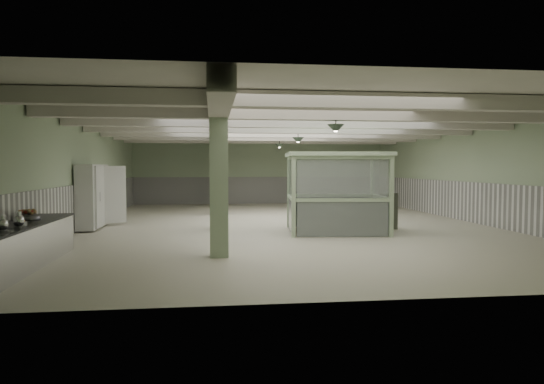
{
  "coord_description": "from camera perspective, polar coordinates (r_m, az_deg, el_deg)",
  "views": [
    {
      "loc": [
        -2.64,
        -17.17,
        2.08
      ],
      "look_at": [
        -0.83,
        -2.42,
        1.3
      ],
      "focal_mm": 32.0,
      "sensor_mm": 36.0,
      "label": 1
    }
  ],
  "objects": [
    {
      "name": "orange_bowl",
      "position": [
        10.79,
        -27.43,
        -3.4
      ],
      "size": [
        0.25,
        0.25,
        0.08
      ],
      "primitive_type": "cylinder",
      "rotation": [
        0.0,
        0.0,
        -0.17
      ],
      "color": "#B2B2B7",
      "rests_on": "prep_counter"
    },
    {
      "name": "wainscot_right",
      "position": [
        19.73,
        22.19,
        -1.09
      ],
      "size": [
        0.05,
        19.9,
        1.5
      ],
      "primitive_type": "cube",
      "color": "white",
      "rests_on": "floor"
    },
    {
      "name": "beam_b",
      "position": [
        12.53,
        5.27,
        9.13
      ],
      "size": [
        13.9,
        0.35,
        0.32
      ],
      "primitive_type": "cube",
      "color": "beige",
      "rests_on": "ceiling"
    },
    {
      "name": "floor",
      "position": [
        17.5,
        1.73,
        -3.83
      ],
      "size": [
        20.0,
        20.0,
        0.0
      ],
      "primitive_type": "plane",
      "color": "silver",
      "rests_on": "ground"
    },
    {
      "name": "wall_front",
      "position": [
        7.65,
        13.2,
        0.83
      ],
      "size": [
        14.0,
        0.02,
        3.6
      ],
      "primitive_type": "cube",
      "color": "#9DB28F",
      "rests_on": "floor"
    },
    {
      "name": "beam_g",
      "position": [
        24.85,
        -0.9,
        6.09
      ],
      "size": [
        13.9,
        0.35,
        0.32
      ],
      "primitive_type": "cube",
      "color": "beige",
      "rests_on": "ceiling"
    },
    {
      "name": "column_b",
      "position": [
        16.18,
        -6.51,
        1.99
      ],
      "size": [
        0.42,
        0.42,
        3.6
      ],
      "primitive_type": "cube",
      "color": "#A6BE99",
      "rests_on": "floor"
    },
    {
      "name": "prep_counter",
      "position": [
        11.04,
        -27.75,
        -5.78
      ],
      "size": [
        0.86,
        4.91,
        0.91
      ],
      "color": "silver",
      "rests_on": "floor"
    },
    {
      "name": "beam_d",
      "position": [
        17.43,
        1.75,
        7.41
      ],
      "size": [
        13.9,
        0.35,
        0.32
      ],
      "primitive_type": "cube",
      "color": "beige",
      "rests_on": "ceiling"
    },
    {
      "name": "pendant_back",
      "position": [
        22.91,
        0.89,
        5.43
      ],
      "size": [
        0.44,
        0.44,
        0.22
      ],
      "primitive_type": "cone",
      "rotation": [
        3.14,
        0.0,
        0.0
      ],
      "color": "#324334",
      "rests_on": "ceiling"
    },
    {
      "name": "column_c",
      "position": [
        21.18,
        -6.63,
        2.22
      ],
      "size": [
        0.42,
        0.42,
        3.6
      ],
      "primitive_type": "cube",
      "color": "#A6BE99",
      "rests_on": "floor"
    },
    {
      "name": "wainscot_left",
      "position": [
        17.76,
        -21.11,
        -1.49
      ],
      "size": [
        0.05,
        19.9,
        1.5
      ],
      "primitive_type": "cube",
      "color": "white",
      "rests_on": "floor"
    },
    {
      "name": "pendant_mid",
      "position": [
        17.98,
        3.09,
        6.09
      ],
      "size": [
        0.44,
        0.44,
        0.22
      ],
      "primitive_type": "cone",
      "rotation": [
        3.14,
        0.0,
        0.0
      ],
      "color": "#324334",
      "rests_on": "ceiling"
    },
    {
      "name": "filing_cabinet",
      "position": [
        16.7,
        13.53,
        -2.15
      ],
      "size": [
        0.48,
        0.62,
        1.21
      ],
      "primitive_type": "cube",
      "rotation": [
        0.0,
        0.0,
        0.17
      ],
      "color": "#4C5143",
      "rests_on": "floor"
    },
    {
      "name": "wall_right",
      "position": [
        19.7,
        22.32,
        1.96
      ],
      "size": [
        0.02,
        20.0,
        3.6
      ],
      "primitive_type": "cube",
      "color": "#9DB28F",
      "rests_on": "floor"
    },
    {
      "name": "wall_left",
      "position": [
        17.72,
        -21.25,
        1.89
      ],
      "size": [
        0.02,
        20.0,
        3.6
      ],
      "primitive_type": "cube",
      "color": "#9DB28F",
      "rests_on": "floor"
    },
    {
      "name": "beam_a",
      "position": [
        10.12,
        8.34,
        10.58
      ],
      "size": [
        13.9,
        0.35,
        0.32
      ],
      "primitive_type": "cube",
      "color": "beige",
      "rests_on": "ceiling"
    },
    {
      "name": "guard_booth",
      "position": [
        15.5,
        7.59,
        1.63
      ],
      "size": [
        3.38,
        2.95,
        2.52
      ],
      "rotation": [
        0.0,
        0.0,
        -0.1
      ],
      "color": "#A9C39C",
      "rests_on": "floor"
    },
    {
      "name": "beam_f",
      "position": [
        22.37,
        -0.21,
        6.44
      ],
      "size": [
        13.9,
        0.35,
        0.32
      ],
      "primitive_type": "cube",
      "color": "beige",
      "rests_on": "ceiling"
    },
    {
      "name": "girder",
      "position": [
        17.22,
        -6.57,
        7.31
      ],
      "size": [
        0.45,
        19.9,
        0.4
      ],
      "primitive_type": "cube",
      "color": "beige",
      "rests_on": "ceiling"
    },
    {
      "name": "column_d",
      "position": [
        25.18,
        -6.69,
        2.34
      ],
      "size": [
        0.42,
        0.42,
        3.6
      ],
      "primitive_type": "cube",
      "color": "#A6BE99",
      "rests_on": "floor"
    },
    {
      "name": "wall_back",
      "position": [
        27.3,
        -1.45,
        2.41
      ],
      "size": [
        14.0,
        0.02,
        3.6
      ],
      "primitive_type": "cube",
      "color": "#9DB28F",
      "rests_on": "floor"
    },
    {
      "name": "pitcher_far",
      "position": [
        10.17,
        -29.14,
        -3.22
      ],
      "size": [
        0.22,
        0.25,
        0.29
      ],
      "primitive_type": null,
      "rotation": [
        0.0,
        0.0,
        -0.11
      ],
      "color": "silver",
      "rests_on": "prep_counter"
    },
    {
      "name": "column_a",
      "position": [
        11.18,
        -6.28,
        1.55
      ],
      "size": [
        0.42,
        0.42,
        3.6
      ],
      "primitive_type": "cube",
      "color": "#A6BE99",
      "rests_on": "floor"
    },
    {
      "name": "veg_colander",
      "position": [
        11.9,
        -26.72,
        -2.46
      ],
      "size": [
        0.64,
        0.64,
        0.23
      ],
      "primitive_type": null,
      "rotation": [
        0.0,
        0.0,
        -0.32
      ],
      "color": "#434348",
      "rests_on": "prep_counter"
    },
    {
      "name": "pitcher_near",
      "position": [
        10.66,
        -27.65,
        -2.88
      ],
      "size": [
        0.24,
        0.26,
        0.3
      ],
      "primitive_type": null,
      "rotation": [
        0.0,
        0.0,
        -0.14
      ],
      "color": "silver",
      "rests_on": "prep_counter"
    },
    {
      "name": "walkin_cooler",
      "position": [
        17.35,
        -20.26,
        -0.57
      ],
      "size": [
        1.1,
        2.3,
        2.11
      ],
      "color": "silver",
      "rests_on": "floor"
    },
    {
      "name": "ceiling",
      "position": [
        17.44,
        1.75,
        8.0
      ],
      "size": [
        14.0,
        20.0,
        0.02
      ],
      "primitive_type": "cube",
      "color": "white",
      "rests_on": "wall_back"
    },
    {
      "name": "beam_e",
      "position": [
        19.9,
        0.65,
        6.86
      ],
      "size": [
        13.9,
        0.35,
        0.32
      ],
      "primitive_type": "cube",
      "color": "beige",
      "rests_on": "ceiling"
    },
    {
      "name": "pendant_front",
      "position": [
        12.61,
        7.51,
        7.39
      ],
      "size": [
        0.44,
        0.44,
        0.22
      ],
      "primitive_type": "cone",
      "rotation": [
        3.14,
        0.0,
        0.0
      ],
      "color": "#324334",
      "rests_on": "ceiling"
    },
    {
      "name": "beam_c",
      "position": [
        14.97,
        3.22,
        8.13
      ],
      "size": [
        13.9,
        0.35,
        0.32
      ],
      "primitive_type": "cube",
      "color": "beige",
      "rests_on": "ceiling"
    },
    {
      "name": "wainscot_back",
      "position": [
        27.31,
        -1.45,
        0.21
      ],
      "size": [
        13.9,
        0.05,
        1.5
      ],
      "primitive_type": "cube",
      "color": "white",
      "rests_on": "floor"
    }
  ]
}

